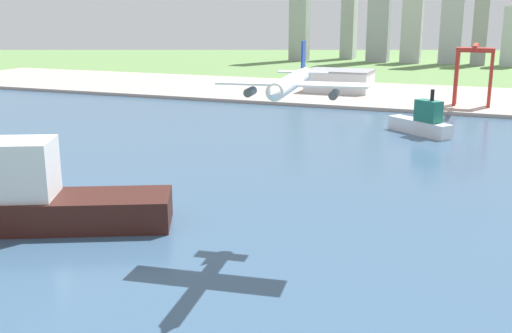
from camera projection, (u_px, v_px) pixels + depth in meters
The scene contains 9 objects.
ground_plane at pixel (343, 151), 287.08m from camera, with size 2400.00×2400.00×0.00m, color #5F854A.
water_bay at pixel (306, 183), 232.90m from camera, with size 840.00×360.00×0.15m, color #385675.
industrial_pier at pixel (402, 96), 458.27m from camera, with size 840.00×140.00×2.50m, color #A89A90.
airplane_landing at pixel (291, 83), 155.88m from camera, with size 40.17×46.08×13.59m.
ferry_boat at pixel (422, 122), 321.99m from camera, with size 35.69×30.10×24.53m.
cargo_ship at pixel (32, 196), 183.63m from camera, with size 76.65×50.09×34.81m.
port_crane_red at pixel (475, 62), 395.77m from camera, with size 23.80×38.24×40.54m.
warehouse_main at pixel (340, 81), 473.52m from camera, with size 49.26×35.75×16.67m.
distant_skyline at pixel (396, 9), 750.05m from camera, with size 275.88×76.68×156.55m.
Camera 1 is at (63.19, 24.33, 64.48)m, focal length 42.88 mm.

